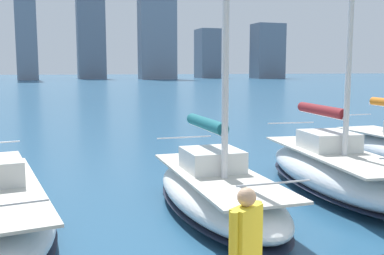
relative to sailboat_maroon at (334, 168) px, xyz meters
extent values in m
cube|color=slate|center=(-74.44, -147.25, 9.71)|extent=(11.36, 8.54, 20.90)
cube|color=slate|center=(-54.61, -160.91, 8.99)|extent=(8.11, 10.33, 19.46)
cube|color=slate|center=(-30.33, -146.62, 17.51)|extent=(12.80, 7.25, 36.50)
cube|color=slate|center=(-8.58, -160.40, 14.21)|extent=(9.99, 8.25, 29.89)
cube|color=slate|center=(13.36, -147.73, 20.74)|extent=(6.51, 8.23, 42.95)
cylinder|color=silver|center=(-4.53, -4.96, 0.98)|extent=(1.75, 0.04, 0.04)
ellipsoid|color=silver|center=(0.00, 0.03, -0.15)|extent=(3.25, 7.52, 1.17)
ellipsoid|color=black|center=(0.00, 0.03, -0.48)|extent=(3.26, 7.55, 0.10)
cube|color=beige|center=(0.00, 0.03, 0.46)|extent=(2.72, 6.60, 0.06)
cube|color=silver|center=(-0.05, -0.41, 0.77)|extent=(1.62, 1.76, 0.55)
cylinder|color=silver|center=(-0.11, -0.95, 1.54)|extent=(0.49, 3.05, 0.12)
cylinder|color=maroon|center=(-0.11, -0.95, 1.66)|extent=(0.66, 2.83, 0.32)
cylinder|color=silver|center=(-0.39, -3.22, 0.98)|extent=(1.79, 0.25, 0.04)
ellipsoid|color=white|center=(4.12, 0.87, -0.24)|extent=(2.45, 6.64, 1.01)
ellipsoid|color=black|center=(4.12, 0.87, -0.51)|extent=(2.46, 6.67, 0.10)
cube|color=beige|center=(4.12, 0.87, 0.30)|extent=(2.01, 5.84, 0.06)
cube|color=silver|center=(4.12, 0.47, 0.60)|extent=(1.44, 1.47, 0.55)
cylinder|color=silver|center=(4.11, -0.03, 1.38)|extent=(0.16, 2.78, 0.12)
cylinder|color=#19606B|center=(4.11, -0.03, 1.50)|extent=(0.35, 2.56, 0.32)
cylinder|color=silver|center=(4.16, 3.91, 0.82)|extent=(1.54, 0.06, 0.04)
cylinder|color=silver|center=(4.09, -2.11, 0.82)|extent=(1.77, 0.06, 0.04)
cube|color=yellow|center=(5.98, 6.58, 1.01)|extent=(0.49, 0.41, 0.67)
cylinder|color=yellow|center=(5.76, 6.43, 1.03)|extent=(0.10, 0.10, 0.62)
cylinder|color=yellow|center=(6.20, 6.72, 1.03)|extent=(0.10, 0.10, 0.62)
sphere|color=tan|center=(5.98, 6.58, 1.46)|extent=(0.23, 0.23, 0.23)
camera|label=1|loc=(8.21, 11.30, 2.97)|focal=42.00mm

